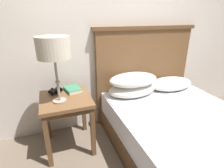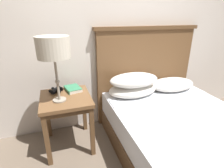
# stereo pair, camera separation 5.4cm
# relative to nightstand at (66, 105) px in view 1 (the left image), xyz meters

# --- Properties ---
(wall_back) EXTENTS (8.00, 0.06, 2.60)m
(wall_back) POSITION_rel_nightstand_xyz_m (0.62, 0.38, 0.78)
(wall_back) COLOR silver
(wall_back) RESTS_ON ground_plane
(nightstand) EXTENTS (0.51, 0.54, 0.60)m
(nightstand) POSITION_rel_nightstand_xyz_m (0.00, 0.00, 0.00)
(nightstand) COLOR brown
(nightstand) RESTS_ON ground_plane
(bed) EXTENTS (1.42, 2.04, 1.27)m
(bed) POSITION_rel_nightstand_xyz_m (1.09, -0.56, -0.23)
(bed) COLOR #4E3520
(bed) RESTS_ON ground_plane
(table_lamp) EXTENTS (0.29, 0.29, 0.62)m
(table_lamp) POSITION_rel_nightstand_xyz_m (-0.06, -0.07, 0.60)
(table_lamp) COLOR gray
(table_lamp) RESTS_ON nightstand
(book_on_nightstand) EXTENTS (0.19, 0.23, 0.04)m
(book_on_nightstand) POSITION_rel_nightstand_xyz_m (0.09, 0.15, 0.11)
(book_on_nightstand) COLOR silver
(book_on_nightstand) RESTS_ON nightstand
(binoculars_pair) EXTENTS (0.16, 0.16, 0.05)m
(binoculars_pair) POSITION_rel_nightstand_xyz_m (-0.09, 0.16, 0.11)
(binoculars_pair) COLOR black
(binoculars_pair) RESTS_ON nightstand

